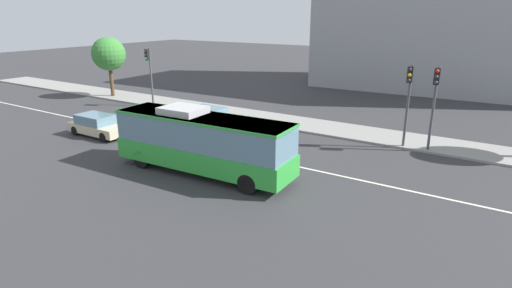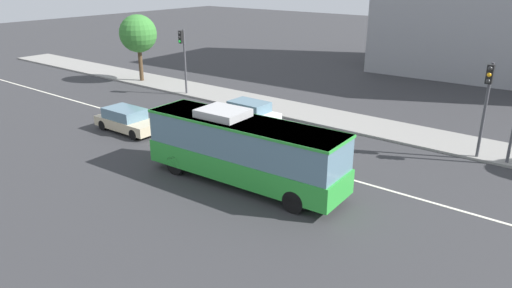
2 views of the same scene
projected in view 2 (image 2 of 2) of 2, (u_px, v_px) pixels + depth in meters
name	position (u px, v px, depth m)	size (l,w,h in m)	color
ground_plane	(267.00, 156.00, 25.73)	(160.00, 160.00, 0.00)	#333335
sidewalk_kerb	(339.00, 120.00, 31.69)	(80.00, 3.71, 0.14)	gray
lane_centre_line	(267.00, 156.00, 25.73)	(76.00, 0.16, 0.01)	silver
transit_bus	(243.00, 148.00, 21.82)	(10.10, 2.95, 3.46)	green
sedan_white	(247.00, 112.00, 31.07)	(4.51, 1.84, 1.46)	white
sedan_beige	(127.00, 120.00, 29.41)	(4.52, 1.86, 1.46)	#C6B793
traffic_light_near_corner	(183.00, 51.00, 36.89)	(0.33, 0.62, 5.20)	#47474C
traffic_light_far_corner	(487.00, 95.00, 23.97)	(0.32, 0.62, 5.20)	#47474C
street_tree_kerbside_left	(138.00, 34.00, 41.13)	(3.26, 3.26, 5.93)	#4C3823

